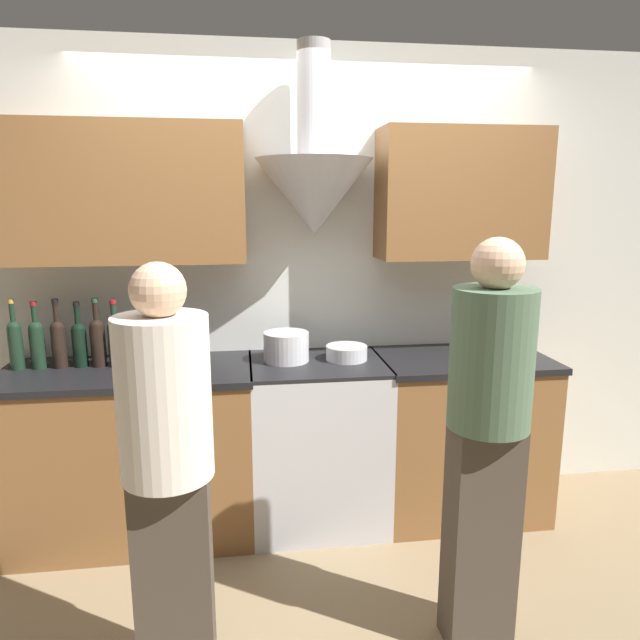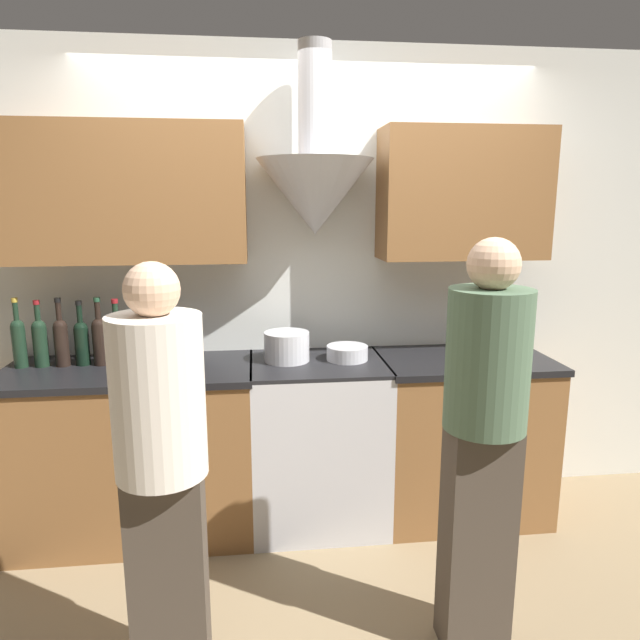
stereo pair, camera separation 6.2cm
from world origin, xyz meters
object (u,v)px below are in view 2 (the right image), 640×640
wine_bottle_5 (117,339)px  wine_bottle_4 (100,338)px  stock_pot (287,346)px  person_foreground_left (163,466)px  mixing_bowl (347,353)px  wine_bottle_2 (61,339)px  stove_range (318,441)px  orange_fruit (480,348)px  wine_bottle_0 (19,340)px  wine_bottle_1 (40,340)px  person_foreground_right (483,431)px  wine_bottle_3 (82,340)px

wine_bottle_5 → wine_bottle_4: bearing=171.4°
stock_pot → person_foreground_left: size_ratio=0.15×
mixing_bowl → person_foreground_left: bearing=-126.8°
wine_bottle_2 → person_foreground_left: size_ratio=0.23×
stock_pot → mixing_bowl: (0.33, -0.02, -0.04)m
stove_range → stock_pot: stock_pot is taller
mixing_bowl → orange_fruit: bearing=-1.1°
wine_bottle_5 → mixing_bowl: bearing=-2.0°
person_foreground_left → orange_fruit: bearing=34.6°
wine_bottle_0 → wine_bottle_5: 0.49m
stove_range → wine_bottle_4: size_ratio=2.56×
wine_bottle_0 → mixing_bowl: wine_bottle_0 is taller
stove_range → wine_bottle_2: 1.46m
stove_range → wine_bottle_1: wine_bottle_1 is taller
wine_bottle_4 → wine_bottle_5: bearing=-8.6°
stock_pot → person_foreground_right: 1.24m
wine_bottle_5 → stock_pot: bearing=-1.6°
stock_pot → person_foreground_left: person_foreground_left is taller
wine_bottle_4 → person_foreground_left: person_foreground_left is taller
wine_bottle_3 → wine_bottle_5: 0.19m
wine_bottle_1 → wine_bottle_2: 0.11m
wine_bottle_1 → person_foreground_left: 1.41m
person_foreground_left → person_foreground_right: (1.17, 0.08, 0.04)m
stove_range → orange_fruit: (0.91, 0.01, 0.50)m
wine_bottle_4 → person_foreground_right: size_ratio=0.22×
stove_range → person_foreground_left: size_ratio=0.58×
wine_bottle_2 → orange_fruit: size_ratio=4.05×
stock_pot → orange_fruit: size_ratio=2.74×
wine_bottle_5 → mixing_bowl: wine_bottle_5 is taller
wine_bottle_5 → person_foreground_right: (1.56, -1.06, -0.15)m
wine_bottle_5 → wine_bottle_3: bearing=173.2°
mixing_bowl → orange_fruit: 0.75m
mixing_bowl → stove_range: bearing=-171.7°
wine_bottle_3 → person_foreground_left: size_ratio=0.22×
wine_bottle_0 → wine_bottle_1: (0.10, 0.00, -0.00)m
wine_bottle_0 → mixing_bowl: bearing=-1.8°
wine_bottle_1 → mixing_bowl: wine_bottle_1 is taller
mixing_bowl → person_foreground_right: person_foreground_right is taller
wine_bottle_2 → person_foreground_right: (1.85, -1.07, -0.15)m
stove_range → wine_bottle_5: (-1.05, 0.07, 0.60)m
wine_bottle_4 → wine_bottle_5: size_ratio=1.02×
wine_bottle_4 → orange_fruit: size_ratio=4.04×
mixing_bowl → orange_fruit: orange_fruit is taller
wine_bottle_1 → mixing_bowl: 1.60m
stove_range → person_foreground_right: bearing=-62.4°
wine_bottle_0 → wine_bottle_2: wine_bottle_0 is taller
wine_bottle_1 → stock_pot: (1.27, -0.04, -0.06)m
orange_fruit → person_foreground_left: (-1.56, -1.08, -0.09)m
wine_bottle_4 → orange_fruit: bearing=-2.0°
orange_fruit → stove_range: bearing=-179.4°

